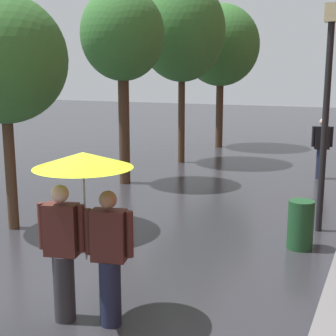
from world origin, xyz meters
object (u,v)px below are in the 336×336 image
object	(u,v)px
street_tree_0	(3,60)
couple_under_umbrella	(84,210)
street_tree_2	(182,31)
street_lamp_post	(326,102)
street_tree_1	(123,36)
street_tree_3	(221,46)
litter_bin	(301,225)
pedestrian_walking_midground	(322,148)

from	to	relation	value
street_tree_0	couple_under_umbrella	bearing A→B (deg)	-35.31
street_tree_2	street_lamp_post	size ratio (longest dim) A/B	1.42
street_tree_1	couple_under_umbrella	distance (m)	7.93
street_tree_3	street_lamp_post	size ratio (longest dim) A/B	1.35
street_tree_3	street_lamp_post	distance (m)	10.84
litter_bin	couple_under_umbrella	bearing A→B (deg)	-117.69
couple_under_umbrella	street_tree_3	bearing A→B (deg)	102.69
street_tree_3	litter_bin	distance (m)	12.19
street_tree_2	litter_bin	distance (m)	9.24
street_tree_1	street_tree_3	bearing A→B (deg)	88.49
street_lamp_post	street_tree_1	bearing A→B (deg)	159.99
street_lamp_post	litter_bin	xyz separation A→B (m)	(-0.17, -1.11, -2.03)
street_tree_3	street_tree_0	bearing A→B (deg)	-90.92
street_lamp_post	pedestrian_walking_midground	bearing A→B (deg)	97.29
street_tree_3	couple_under_umbrella	xyz separation A→B (m)	(3.17, -14.10, -2.65)
street_tree_0	couple_under_umbrella	world-z (taller)	street_tree_0
street_tree_0	street_tree_2	world-z (taller)	street_tree_2
couple_under_umbrella	street_tree_1	bearing A→B (deg)	116.60
couple_under_umbrella	litter_bin	bearing A→B (deg)	62.31
street_tree_0	street_lamp_post	bearing A→B (deg)	23.51
street_tree_3	pedestrian_walking_midground	bearing A→B (deg)	-44.17
street_tree_2	street_tree_3	distance (m)	3.83
street_tree_2	couple_under_umbrella	xyz separation A→B (m)	(3.21, -10.27, -2.91)
couple_under_umbrella	litter_bin	xyz separation A→B (m)	(1.91, 3.63, -0.99)
street_tree_1	couple_under_umbrella	xyz separation A→B (m)	(3.37, -6.73, -2.52)
street_tree_2	litter_bin	xyz separation A→B (m)	(5.11, -6.64, -3.90)
pedestrian_walking_midground	street_tree_2	bearing A→B (deg)	171.84
litter_bin	street_tree_2	bearing A→B (deg)	127.60
litter_bin	pedestrian_walking_midground	distance (m)	6.01
street_tree_2	pedestrian_walking_midground	size ratio (longest dim) A/B	3.43
street_tree_0	street_tree_2	size ratio (longest dim) A/B	0.74
street_tree_3	litter_bin	size ratio (longest dim) A/B	6.68
street_tree_2	street_tree_1	bearing A→B (deg)	-92.63
street_tree_3	street_tree_2	bearing A→B (deg)	-90.47
street_tree_2	couple_under_umbrella	world-z (taller)	street_tree_2
litter_bin	street_tree_0	bearing A→B (deg)	-166.64
street_tree_2	street_tree_3	size ratio (longest dim) A/B	1.05
street_tree_0	street_tree_3	xyz separation A→B (m)	(0.19, 11.71, 0.84)
street_tree_2	litter_bin	bearing A→B (deg)	-52.40
street_lamp_post	couple_under_umbrella	bearing A→B (deg)	-113.60
street_tree_1	pedestrian_walking_midground	world-z (taller)	street_tree_1
couple_under_umbrella	street_lamp_post	xyz separation A→B (m)	(2.07, 4.75, 1.05)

